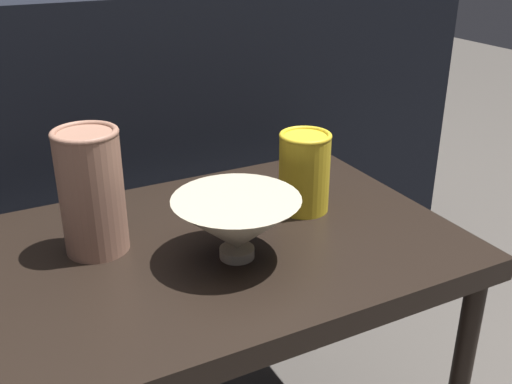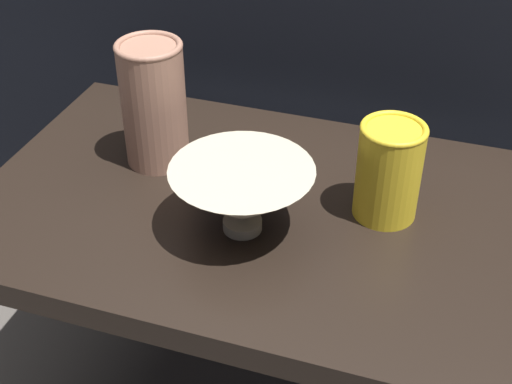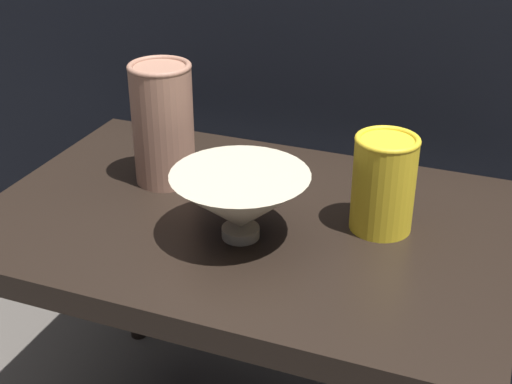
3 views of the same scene
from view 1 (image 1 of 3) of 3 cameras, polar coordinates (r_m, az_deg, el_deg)
table at (r=1.02m, az=-4.09°, el=-7.29°), size 0.81×0.54×0.52m
couch_backdrop at (r=1.57m, az=-13.25°, el=2.47°), size 1.72×0.50×0.87m
bowl at (r=0.92m, az=-1.86°, el=-3.08°), size 0.20×0.20×0.10m
vase_textured_left at (r=0.96m, az=-15.40°, el=0.16°), size 0.10×0.10×0.20m
vase_colorful_right at (r=1.08m, az=4.62°, el=2.02°), size 0.09×0.09×0.15m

